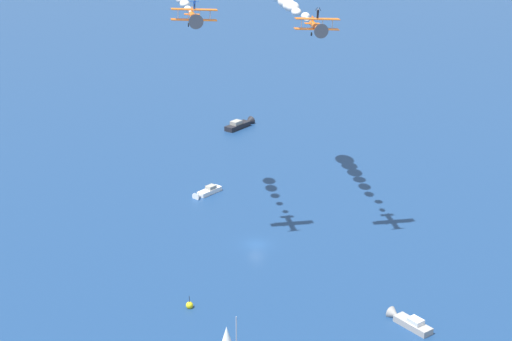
% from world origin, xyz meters
% --- Properties ---
extents(ground_plane, '(2000.00, 2000.00, 0.00)m').
position_xyz_m(ground_plane, '(0.00, 0.00, 0.00)').
color(ground_plane, navy).
extents(motorboat_far_port, '(2.38, 9.05, 2.62)m').
position_xyz_m(motorboat_far_port, '(43.02, -48.96, 0.71)').
color(motorboat_far_port, black).
rests_on(motorboat_far_port, ground_plane).
extents(motorboat_offshore, '(2.02, 6.79, 1.95)m').
position_xyz_m(motorboat_offshore, '(21.51, -11.50, 0.53)').
color(motorboat_offshore, white).
rests_on(motorboat_offshore, ground_plane).
extents(motorboat_trailing, '(7.68, 3.73, 2.16)m').
position_xyz_m(motorboat_trailing, '(-33.39, 7.49, 0.58)').
color(motorboat_trailing, '#9E9993').
rests_on(motorboat_trailing, ground_plane).
extents(marker_buoy, '(1.10, 1.10, 2.10)m').
position_xyz_m(marker_buoy, '(-5.40, 23.17, 0.39)').
color(marker_buoy, yellow).
rests_on(marker_buoy, ground_plane).
extents(biplane_lead, '(6.57, 6.46, 3.60)m').
position_xyz_m(biplane_lead, '(-6.69, -6.94, 37.59)').
color(biplane_lead, orange).
extents(wingwalker_lead, '(0.69, 0.75, 1.77)m').
position_xyz_m(wingwalker_lead, '(-6.78, -7.02, 39.77)').
color(wingwalker_lead, black).
extents(biplane_wingman, '(6.57, 6.46, 3.60)m').
position_xyz_m(biplane_wingman, '(7.82, 5.89, 39.28)').
color(biplane_wingman, orange).
extents(wingwalker_wingman, '(1.08, 1.17, 1.53)m').
position_xyz_m(wingwalker_wingman, '(7.74, 5.82, 41.43)').
color(wingwalker_wingman, '#1E4CB2').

